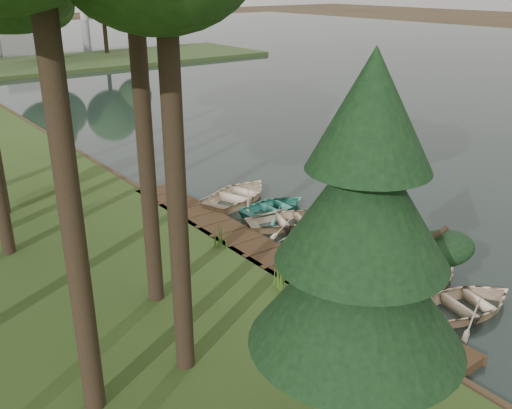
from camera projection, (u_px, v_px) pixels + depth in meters
ground at (297, 246)px, 20.51m from camera, size 300.00×300.00×0.00m
water at (399, 83)px, 52.20m from camera, size 130.00×200.00×0.05m
boardwalk at (262, 254)px, 19.56m from camera, size 1.60×16.00×0.30m
peninsula at (49, 65)px, 61.85m from camera, size 50.00×14.00×0.45m
far_trees at (7, 5)px, 57.67m from camera, size 45.60×5.60×8.80m
rowboat_0 at (466, 302)px, 16.22m from camera, size 3.81×3.08×0.70m
rowboat_1 at (420, 277)px, 17.55m from camera, size 3.55×2.55×0.73m
rowboat_2 at (397, 262)px, 18.54m from camera, size 3.68×3.02×0.67m
rowboat_3 at (351, 247)px, 19.42m from camera, size 4.44×3.76×0.78m
rowboat_4 at (318, 233)px, 20.61m from camera, size 4.13×3.61×0.71m
rowboat_5 at (288, 218)px, 21.90m from camera, size 3.87×3.30×0.68m
rowboat_6 at (275, 205)px, 23.18m from camera, size 3.09×2.24×0.63m
rowboat_7 at (238, 193)px, 24.32m from camera, size 4.47×3.84×0.78m
stored_rowboat at (64, 177)px, 25.67m from camera, size 3.54×2.81×0.66m
pine_tree at (362, 236)px, 9.36m from camera, size 3.80×3.80×7.78m
reeds_0 at (281, 272)px, 17.13m from camera, size 0.60×0.60×0.88m
reeds_1 at (219, 235)px, 19.61m from camera, size 0.60×0.60×0.85m
reeds_2 at (74, 202)px, 22.38m from camera, size 0.60×0.60×0.98m
reeds_3 at (73, 186)px, 23.96m from camera, size 0.60×0.60×1.03m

